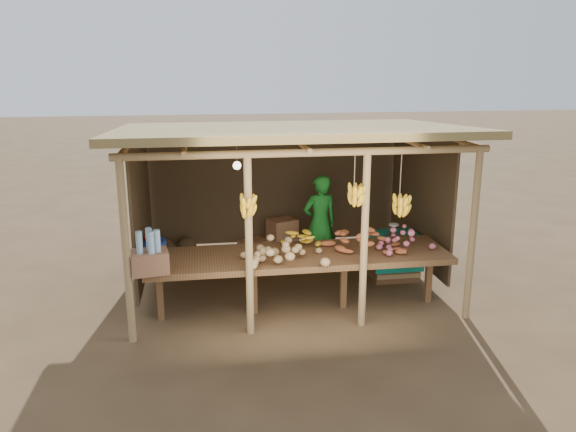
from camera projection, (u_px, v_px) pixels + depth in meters
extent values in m
plane|color=brown|center=(288.00, 284.00, 8.40)|extent=(60.00, 60.00, 0.00)
cylinder|color=#A48354|center=(126.00, 253.00, 6.37)|extent=(0.09, 0.09, 2.20)
cylinder|color=#A48354|center=(473.00, 236.00, 7.00)|extent=(0.09, 0.09, 2.20)
cylinder|color=#A48354|center=(148.00, 195.00, 9.23)|extent=(0.09, 0.09, 2.20)
cylinder|color=#A48354|center=(392.00, 186.00, 9.86)|extent=(0.09, 0.09, 2.20)
cylinder|color=#A48354|center=(249.00, 247.00, 6.58)|extent=(0.09, 0.09, 2.20)
cylinder|color=#A48354|center=(364.00, 242.00, 6.79)|extent=(0.09, 0.09, 2.20)
cylinder|color=#A48354|center=(308.00, 153.00, 6.40)|extent=(4.40, 0.09, 0.09)
cylinder|color=#A48354|center=(274.00, 125.00, 9.26)|extent=(4.40, 0.09, 0.09)
cube|color=olive|center=(288.00, 130.00, 7.81)|extent=(4.70, 3.50, 0.28)
cube|color=#44341F|center=(274.00, 184.00, 9.50)|extent=(4.20, 0.04, 1.98)
cube|color=#44341F|center=(141.00, 207.00, 7.97)|extent=(0.04, 2.40, 1.98)
cube|color=#44341F|center=(420.00, 197.00, 8.59)|extent=(0.04, 2.40, 1.98)
cube|color=brown|center=(299.00, 256.00, 7.30)|extent=(3.90, 1.05, 0.08)
cube|color=brown|center=(160.00, 293.00, 7.13)|extent=(0.08, 0.08, 0.72)
cube|color=brown|center=(254.00, 288.00, 7.31)|extent=(0.08, 0.08, 0.72)
cube|color=brown|center=(343.00, 282.00, 7.50)|extent=(0.08, 0.08, 0.72)
cube|color=brown|center=(429.00, 277.00, 7.68)|extent=(0.08, 0.08, 0.72)
cylinder|color=navy|center=(152.00, 245.00, 7.43)|extent=(0.37, 0.37, 0.13)
cube|color=#8B5B3E|center=(150.00, 262.00, 6.59)|extent=(0.46, 0.39, 0.26)
imported|color=#1B7A24|center=(320.00, 223.00, 8.79)|extent=(0.62, 0.48, 1.54)
cube|color=brown|center=(393.00, 258.00, 8.58)|extent=(0.68, 0.58, 0.62)
cube|color=#0B826E|center=(394.00, 236.00, 8.49)|extent=(0.76, 0.65, 0.06)
cube|color=#8B5B3E|center=(282.00, 249.00, 9.38)|extent=(0.54, 0.50, 0.35)
cube|color=#8B5B3E|center=(282.00, 229.00, 9.29)|extent=(0.54, 0.50, 0.35)
cube|color=#8B5B3E|center=(254.00, 250.00, 9.30)|extent=(0.54, 0.50, 0.35)
ellipsoid|color=#44341F|center=(165.00, 250.00, 9.21)|extent=(0.38, 0.38, 0.51)
ellipsoid|color=#44341F|center=(186.00, 249.00, 9.26)|extent=(0.38, 0.38, 0.51)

